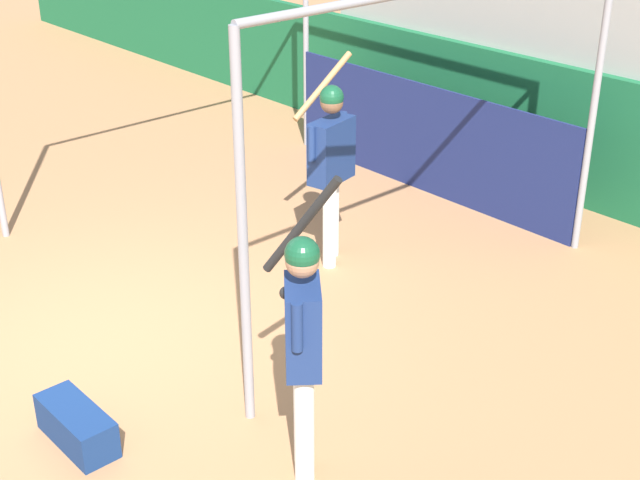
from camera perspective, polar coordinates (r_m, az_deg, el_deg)
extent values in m
plane|color=#A8754C|center=(7.67, -13.82, -6.44)|extent=(60.00, 60.00, 0.00)
cube|color=#196038|center=(10.68, 12.14, 7.58)|extent=(24.00, 0.12, 1.50)
cube|color=#9E9E99|center=(11.53, 16.26, 11.71)|extent=(5.95, 2.40, 2.75)
cube|color=navy|center=(12.17, 5.32, 14.17)|extent=(0.45, 0.40, 0.10)
cube|color=navy|center=(11.81, 7.32, 13.72)|extent=(0.45, 0.40, 0.10)
cube|color=navy|center=(11.90, 7.98, 14.90)|extent=(0.45, 0.06, 0.40)
cube|color=navy|center=(11.47, 9.44, 13.22)|extent=(0.45, 0.40, 0.10)
cube|color=navy|center=(11.56, 10.11, 14.44)|extent=(0.45, 0.06, 0.40)
cube|color=navy|center=(11.14, 11.67, 12.67)|extent=(0.45, 0.40, 0.10)
cube|color=navy|center=(11.24, 12.35, 13.92)|extent=(0.45, 0.06, 0.40)
cube|color=navy|center=(10.83, 14.03, 12.07)|extent=(0.45, 0.40, 0.10)
cube|color=navy|center=(10.93, 14.71, 13.36)|extent=(0.45, 0.06, 0.40)
cube|color=navy|center=(10.55, 16.50, 11.42)|extent=(0.45, 0.40, 0.10)
cube|color=navy|center=(10.65, 17.20, 12.74)|extent=(0.45, 0.06, 0.40)
cube|color=navy|center=(10.28, 19.10, 10.70)|extent=(0.45, 0.40, 0.10)
cube|color=navy|center=(10.38, 19.80, 12.06)|extent=(0.45, 0.06, 0.40)
cube|color=navy|center=(11.41, 16.63, 14.51)|extent=(0.45, 0.40, 0.10)
cube|color=navy|center=(11.14, 19.06, 13.93)|extent=(0.45, 0.40, 0.10)
cylinder|color=gray|center=(5.91, -4.95, -0.07)|extent=(0.07, 0.07, 2.85)
cylinder|color=gray|center=(11.44, -0.91, 12.87)|extent=(0.07, 0.07, 2.85)
cylinder|color=gray|center=(8.87, 17.09, 7.85)|extent=(0.07, 0.07, 2.85)
cube|color=navy|center=(10.25, 6.70, 6.47)|extent=(4.05, 0.03, 1.25)
cylinder|color=white|center=(8.47, 0.61, 0.87)|extent=(0.15, 0.15, 0.84)
cylinder|color=white|center=(8.69, 0.80, 1.56)|extent=(0.15, 0.15, 0.84)
cube|color=navy|center=(8.31, 0.73, 5.75)|extent=(0.32, 0.52, 0.60)
sphere|color=brown|center=(8.16, 0.75, 8.81)|extent=(0.21, 0.21, 0.21)
sphere|color=#144C2D|center=(8.14, 0.75, 9.13)|extent=(0.22, 0.22, 0.22)
cylinder|color=navy|center=(8.09, -0.53, 6.20)|extent=(0.08, 0.08, 0.33)
cylinder|color=navy|center=(8.48, 1.51, 7.13)|extent=(0.08, 0.08, 0.33)
cylinder|color=#AD7F4C|center=(8.53, 0.17, 9.83)|extent=(0.09, 0.75, 0.55)
sphere|color=#AD7F4C|center=(8.37, 1.89, 7.69)|extent=(0.08, 0.08, 0.08)
cylinder|color=white|center=(5.85, -1.01, -11.95)|extent=(0.18, 0.18, 0.83)
cylinder|color=white|center=(6.00, -1.07, -10.87)|extent=(0.18, 0.18, 0.83)
cube|color=navy|center=(5.53, -1.10, -5.57)|extent=(0.46, 0.43, 0.59)
sphere|color=#A37556|center=(5.30, -1.14, -1.36)|extent=(0.21, 0.21, 0.21)
sphere|color=#144C2D|center=(5.28, -1.15, -0.91)|extent=(0.22, 0.22, 0.22)
cylinder|color=navy|center=(5.27, -1.48, -5.58)|extent=(0.10, 0.10, 0.32)
cylinder|color=navy|center=(5.65, -1.59, -3.30)|extent=(0.10, 0.10, 0.32)
cylinder|color=black|center=(5.59, -1.21, 0.92)|extent=(0.52, 0.29, 0.74)
sphere|color=black|center=(5.55, -2.19, -3.41)|extent=(0.08, 0.08, 0.08)
cube|color=navy|center=(6.54, -15.31, -11.38)|extent=(0.70, 0.28, 0.28)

